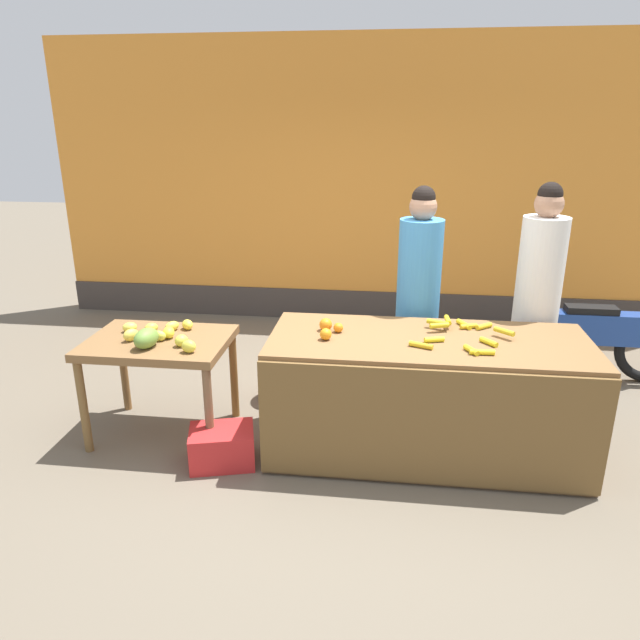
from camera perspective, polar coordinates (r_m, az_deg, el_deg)
The scene contains 12 objects.
ground_plane at distance 4.43m, azimuth 3.21°, elevation -12.03°, with size 24.00×24.00×0.00m, color #665B4C.
market_wall_back at distance 6.76m, azimuth 5.31°, elevation 12.71°, with size 7.36×0.23×3.15m.
fruit_stall_counter at distance 4.21m, azimuth 10.28°, elevation -7.37°, with size 2.19×0.92×0.86m.
side_table_wooden at distance 4.44m, azimuth -15.45°, elevation -2.98°, with size 1.02×0.75×0.77m.
banana_bunch_pile at distance 4.12m, azimuth 13.65°, elevation -1.28°, with size 0.72×0.64×0.07m.
orange_pile at distance 4.06m, azimuth 0.81°, elevation -0.82°, with size 0.17×0.27×0.09m.
mango_papaya_pile at distance 4.32m, azimuth -15.73°, elevation -1.44°, with size 0.70×0.58×0.14m.
vendor_woman_blue_shirt at distance 4.69m, azimuth 9.53°, elevation 1.83°, with size 0.34×0.34×1.82m.
vendor_woman_white_shirt at distance 4.78m, azimuth 20.39°, elevation 1.49°, with size 0.34×0.34×1.86m.
parked_motorcycle at distance 5.85m, azimuth 25.53°, elevation -1.65°, with size 1.60×0.18×0.88m.
produce_crate at distance 4.20m, azimuth -9.54°, elevation -12.08°, with size 0.44×0.32×0.26m, color red.
produce_sack at distance 4.98m, azimuth -3.98°, elevation -5.26°, with size 0.36×0.30×0.47m, color maroon.
Camera 1 is at (0.23, -3.78, 2.29)m, focal length 32.74 mm.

